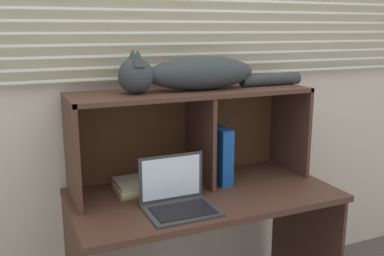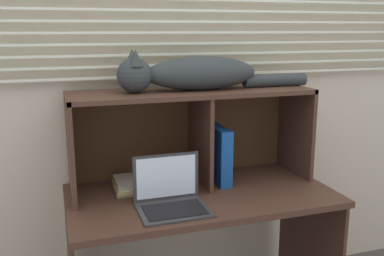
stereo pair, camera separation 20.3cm
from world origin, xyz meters
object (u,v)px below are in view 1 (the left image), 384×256
at_px(cat, 192,74).
at_px(laptop, 178,198).
at_px(book_stack, 132,187).
at_px(binder_upright, 216,153).

bearing_deg(cat, laptop, -124.63).
bearing_deg(laptop, cat, 55.37).
bearing_deg(book_stack, cat, -0.17).
distance_m(cat, laptop, 0.61).
height_order(cat, laptop, cat).
bearing_deg(book_stack, binder_upright, -0.12).
distance_m(laptop, book_stack, 0.30).
distance_m(cat, book_stack, 0.62).
xyz_separation_m(cat, binder_upright, (0.14, -0.00, -0.42)).
distance_m(binder_upright, book_stack, 0.47).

